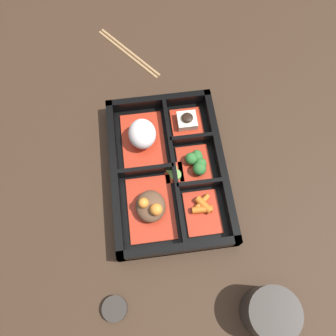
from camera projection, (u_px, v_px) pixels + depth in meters
ground_plane at (168, 173)px, 0.68m from camera, size 3.00×3.00×0.00m
bento_base at (168, 172)px, 0.67m from camera, size 0.33×0.23×0.01m
bento_rim at (170, 169)px, 0.66m from camera, size 0.33×0.23×0.04m
bowl_stew at (151, 207)px, 0.62m from camera, size 0.13×0.09×0.05m
bowl_rice at (142, 135)px, 0.67m from camera, size 0.13×0.09×0.06m
bowl_carrots at (202, 210)px, 0.63m from camera, size 0.09×0.07×0.02m
bowl_greens at (196, 162)px, 0.66m from camera, size 0.08×0.07×0.03m
bowl_tofu at (187, 121)px, 0.70m from camera, size 0.07×0.07×0.03m
bowl_pickles at (174, 172)px, 0.66m from camera, size 0.04×0.04×0.01m
tea_cup at (270, 313)px, 0.54m from camera, size 0.09×0.09×0.07m
chopsticks at (129, 52)px, 0.79m from camera, size 0.17×0.14×0.01m
sauce_dish at (115, 309)px, 0.57m from camera, size 0.04×0.04×0.01m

